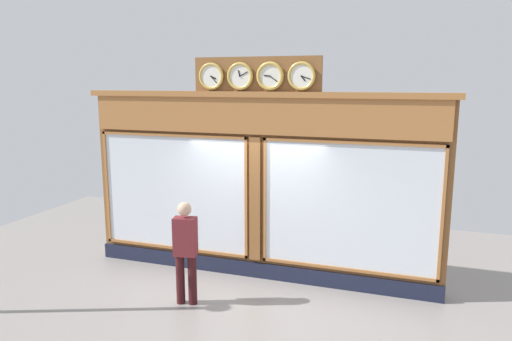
# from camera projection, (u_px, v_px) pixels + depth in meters

# --- Properties ---
(shop_facade) EXTENTS (6.62, 0.42, 3.96)m
(shop_facade) POSITION_uv_depth(u_px,v_px,m) (258.00, 184.00, 8.60)
(shop_facade) COLOR brown
(shop_facade) RESTS_ON ground_plane
(pedestrian) EXTENTS (0.40, 0.29, 1.69)m
(pedestrian) POSITION_uv_depth(u_px,v_px,m) (186.00, 249.00, 7.58)
(pedestrian) COLOR #3A1316
(pedestrian) RESTS_ON ground_plane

